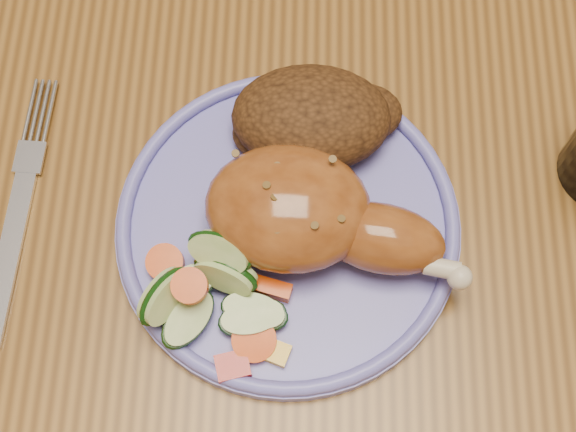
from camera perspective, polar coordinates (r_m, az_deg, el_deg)
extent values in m
plane|color=brown|center=(1.32, 1.91, -7.35)|extent=(4.00, 4.00, 0.00)
cube|color=brown|center=(0.64, 3.98, 9.12)|extent=(0.90, 1.40, 0.04)
cylinder|color=#4C2D16|center=(1.28, -5.76, 11.48)|extent=(0.04, 0.04, 0.41)
cylinder|color=#4C2D16|center=(1.29, 10.60, 10.98)|extent=(0.04, 0.04, 0.41)
cylinder|color=#6D6AD1|center=(0.55, 0.00, -0.80)|extent=(0.24, 0.24, 0.01)
torus|color=#6D6AD1|center=(0.54, 0.00, -0.39)|extent=(0.24, 0.24, 0.01)
ellipsoid|color=#9A5220|center=(0.52, 0.00, 0.57)|extent=(0.12, 0.10, 0.06)
ellipsoid|color=#9A5220|center=(0.53, 6.67, -1.59)|extent=(0.09, 0.06, 0.04)
sphere|color=beige|center=(0.53, 12.11, -4.29)|extent=(0.02, 0.02, 0.02)
ellipsoid|color=#482912|center=(0.56, 1.67, 7.02)|extent=(0.11, 0.08, 0.05)
ellipsoid|color=#482912|center=(0.57, 5.38, 7.34)|extent=(0.06, 0.04, 0.03)
ellipsoid|color=#482912|center=(0.57, -1.65, 5.91)|extent=(0.05, 0.04, 0.02)
cube|color=#A50A05|center=(0.52, -3.95, -10.60)|extent=(0.03, 0.02, 0.01)
cube|color=#E5A507|center=(0.52, -0.88, -9.67)|extent=(0.02, 0.02, 0.01)
cylinder|color=#F64608|center=(0.51, -7.01, -4.96)|extent=(0.02, 0.02, 0.01)
cylinder|color=#F64608|center=(0.52, -2.41, -8.82)|extent=(0.03, 0.03, 0.01)
cube|color=#F64608|center=(0.53, -1.21, -5.17)|extent=(0.03, 0.02, 0.01)
cylinder|color=#F64608|center=(0.54, -8.72, -3.31)|extent=(0.03, 0.03, 0.01)
cylinder|color=#C6DB8E|center=(0.52, -2.41, -6.82)|extent=(0.05, 0.05, 0.02)
cylinder|color=#C6DB8E|center=(0.52, -4.46, -4.12)|extent=(0.05, 0.04, 0.04)
cylinder|color=#C6DB8E|center=(0.52, -7.13, -7.29)|extent=(0.06, 0.06, 0.02)
cylinder|color=#C6DB8E|center=(0.52, -8.77, -5.66)|extent=(0.05, 0.05, 0.04)
cylinder|color=#C6DB8E|center=(0.53, -7.12, -4.92)|extent=(0.06, 0.06, 0.02)
cylinder|color=#C6DB8E|center=(0.51, -4.85, -2.54)|extent=(0.05, 0.05, 0.04)
cylinder|color=#C6DB8E|center=(0.52, -2.55, -7.24)|extent=(0.05, 0.05, 0.02)
cube|color=silver|center=(0.58, -19.15, -2.25)|extent=(0.02, 0.14, 0.00)
cube|color=silver|center=(0.61, -17.90, 3.99)|extent=(0.02, 0.08, 0.00)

